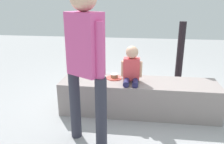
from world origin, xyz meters
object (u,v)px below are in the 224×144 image
adult_standing (85,55)px  gift_bag (109,86)px  child_seated (132,67)px  cake_box_white (120,85)px  water_bottle_near_gift (133,75)px  cake_plate (114,77)px  handbag_black_leather (135,91)px

adult_standing → gift_bag: (0.05, 1.25, -0.82)m
child_seated → gift_bag: size_ratio=1.30×
child_seated → cake_box_white: bearing=105.3°
gift_bag → cake_box_white: gift_bag is taller
gift_bag → cake_box_white: size_ratio=1.24×
water_bottle_near_gift → cake_plate: bearing=-100.2°
gift_bag → cake_box_white: (0.14, 0.33, -0.10)m
adult_standing → water_bottle_near_gift: adult_standing is taller
gift_bag → water_bottle_near_gift: (0.35, 0.81, -0.08)m
adult_standing → cake_plate: adult_standing is taller
water_bottle_near_gift → handbag_black_leather: 0.83m
adult_standing → cake_plate: bearing=78.1°
child_seated → handbag_black_leather: child_seated is taller
child_seated → cake_plate: 0.33m
child_seated → gift_bag: bearing=125.8°
child_seated → water_bottle_near_gift: bearing=91.0°
gift_bag → water_bottle_near_gift: size_ratio=1.99×
adult_standing → handbag_black_leather: size_ratio=5.32×
child_seated → adult_standing: adult_standing is taller
cake_box_white → handbag_black_leather: handbag_black_leather is taller
adult_standing → gift_bag: adult_standing is taller
water_bottle_near_gift → handbag_black_leather: bearing=-85.4°
adult_standing → gift_bag: size_ratio=4.41×
handbag_black_leather → adult_standing: bearing=-110.5°
gift_bag → handbag_black_leather: 0.42m
water_bottle_near_gift → child_seated: bearing=-89.0°
cake_box_white → handbag_black_leather: bearing=-50.8°
cake_plate → handbag_black_leather: size_ratio=0.73×
water_bottle_near_gift → handbag_black_leather: size_ratio=0.60×
adult_standing → cake_plate: (0.18, 0.85, -0.52)m
gift_bag → cake_box_white: 0.37m
gift_bag → water_bottle_near_gift: bearing=66.8°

